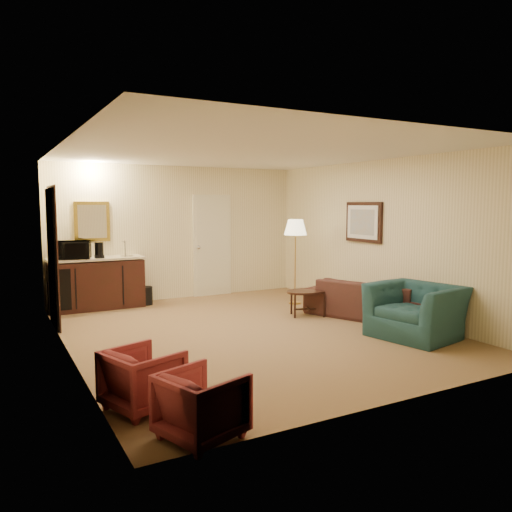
{
  "coord_description": "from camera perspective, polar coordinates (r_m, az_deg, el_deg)",
  "views": [
    {
      "loc": [
        -3.34,
        -6.36,
        1.87
      ],
      "look_at": [
        0.38,
        0.5,
        1.05
      ],
      "focal_mm": 35.0,
      "sensor_mm": 36.0,
      "label": 1
    }
  ],
  "objects": [
    {
      "name": "ground",
      "position": [
        7.43,
        -0.75,
        -8.59
      ],
      "size": [
        6.0,
        6.0,
        0.0
      ],
      "primitive_type": "plane",
      "color": "brown",
      "rests_on": "ground"
    },
    {
      "name": "room_walls",
      "position": [
        7.84,
        -4.03,
        4.86
      ],
      "size": [
        5.02,
        6.01,
        2.61
      ],
      "color": "#F7EAB9",
      "rests_on": "ground"
    },
    {
      "name": "wetbar_cabinet",
      "position": [
        9.35,
        -17.74,
        -2.97
      ],
      "size": [
        1.64,
        0.58,
        0.92
      ],
      "primitive_type": "cube",
      "color": "black",
      "rests_on": "ground"
    },
    {
      "name": "sofa",
      "position": [
        8.39,
        13.02,
        -4.15
      ],
      "size": [
        1.39,
        2.19,
        0.83
      ],
      "primitive_type": "imported",
      "rotation": [
        0.0,
        0.0,
        1.97
      ],
      "color": "black",
      "rests_on": "ground"
    },
    {
      "name": "teal_armchair",
      "position": [
        7.35,
        17.82,
        -5.03
      ],
      "size": [
        0.95,
        1.27,
        1.0
      ],
      "primitive_type": "imported",
      "rotation": [
        0.0,
        0.0,
        -1.38
      ],
      "color": "#204850",
      "rests_on": "ground"
    },
    {
      "name": "rose_chair_near",
      "position": [
        4.79,
        -12.81,
        -13.2
      ],
      "size": [
        0.73,
        0.75,
        0.62
      ],
      "primitive_type": "imported",
      "rotation": [
        0.0,
        0.0,
        1.9
      ],
      "color": "maroon",
      "rests_on": "ground"
    },
    {
      "name": "rose_chair_far",
      "position": [
        4.15,
        -6.21,
        -16.23
      ],
      "size": [
        0.71,
        0.73,
        0.6
      ],
      "primitive_type": "imported",
      "rotation": [
        0.0,
        0.0,
        1.9
      ],
      "color": "maroon",
      "rests_on": "ground"
    },
    {
      "name": "coffee_table",
      "position": [
        8.42,
        5.91,
        -5.36
      ],
      "size": [
        0.89,
        0.75,
        0.43
      ],
      "primitive_type": "cube",
      "rotation": [
        0.0,
        0.0,
        -0.38
      ],
      "color": "black",
      "rests_on": "ground"
    },
    {
      "name": "floor_lamp",
      "position": [
        9.32,
        4.5,
        -0.64
      ],
      "size": [
        0.53,
        0.53,
        1.59
      ],
      "primitive_type": "cube",
      "rotation": [
        0.0,
        0.0,
        0.31
      ],
      "color": "gold",
      "rests_on": "ground"
    },
    {
      "name": "waste_bin",
      "position": [
        9.52,
        -12.54,
        -4.45
      ],
      "size": [
        0.31,
        0.31,
        0.33
      ],
      "primitive_type": "cylinder",
      "rotation": [
        0.0,
        0.0,
        -0.19
      ],
      "color": "black",
      "rests_on": "ground"
    },
    {
      "name": "microwave",
      "position": [
        9.16,
        -20.17,
        0.87
      ],
      "size": [
        0.62,
        0.45,
        0.38
      ],
      "primitive_type": "imported",
      "rotation": [
        0.0,
        0.0,
        -0.27
      ],
      "color": "black",
      "rests_on": "wetbar_cabinet"
    },
    {
      "name": "coffee_maker",
      "position": [
        9.16,
        -17.49,
        0.64
      ],
      "size": [
        0.17,
        0.17,
        0.28
      ],
      "primitive_type": "cylinder",
      "rotation": [
        0.0,
        0.0,
        0.15
      ],
      "color": "black",
      "rests_on": "wetbar_cabinet"
    }
  ]
}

